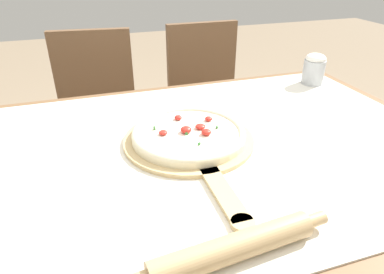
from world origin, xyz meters
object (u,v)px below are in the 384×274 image
object	(u,v)px
pizza_peel	(191,143)
flour_cup	(314,69)
rolling_pin	(233,248)
chair_right	(207,97)
pizza	(189,134)
chair_left	(98,111)

from	to	relation	value
pizza_peel	flour_cup	xyz separation A→B (m)	(0.61, 0.32, 0.06)
rolling_pin	flour_cup	size ratio (longest dim) A/B	3.26
chair_right	flour_cup	bearing A→B (deg)	-63.70
rolling_pin	flour_cup	xyz separation A→B (m)	(0.66, 0.72, 0.04)
chair_right	flour_cup	size ratio (longest dim) A/B	7.34
pizza_peel	pizza	size ratio (longest dim) A/B	1.77
pizza	chair_left	world-z (taller)	chair_left
pizza_peel	pizza	bearing A→B (deg)	89.54
chair_right	flour_cup	world-z (taller)	chair_right
chair_left	rolling_pin	bearing A→B (deg)	-75.70
pizza	rolling_pin	xyz separation A→B (m)	(-0.05, -0.42, -0.00)
pizza_peel	flour_cup	distance (m)	0.69
rolling_pin	pizza_peel	bearing A→B (deg)	82.61
chair_left	chair_right	distance (m)	0.58
pizza_peel	rolling_pin	world-z (taller)	rolling_pin
pizza	chair_right	world-z (taller)	chair_right
pizza_peel	chair_right	world-z (taller)	chair_right
pizza_peel	rolling_pin	xyz separation A→B (m)	(-0.05, -0.40, 0.02)
chair_left	flour_cup	world-z (taller)	chair_left
pizza	chair_left	xyz separation A→B (m)	(-0.22, 0.81, -0.25)
flour_cup	pizza_peel	bearing A→B (deg)	-152.52
rolling_pin	chair_left	xyz separation A→B (m)	(-0.17, 1.23, -0.25)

